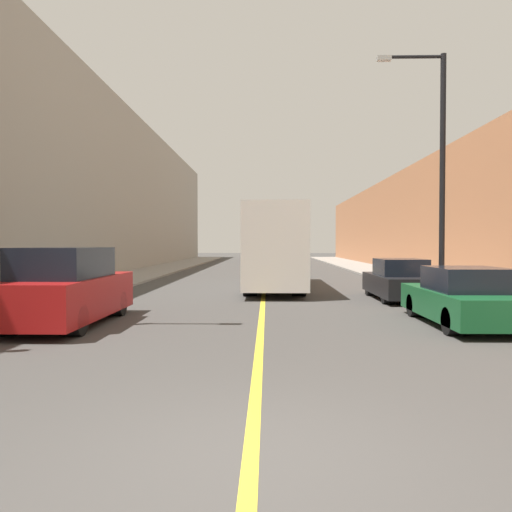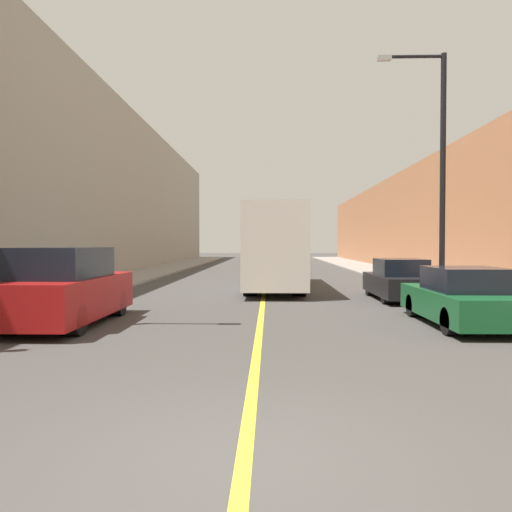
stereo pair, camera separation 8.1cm
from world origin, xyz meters
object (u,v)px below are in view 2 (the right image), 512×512
Objects in this scene: bus at (274,247)px; car_right_mid at (399,281)px; parked_suv_left at (66,289)px; car_right_near at (463,299)px; street_lamp_right at (438,161)px.

bus reaches higher than car_right_mid.
parked_suv_left is 9.78m from car_right_near.
parked_suv_left is at bearing -149.25° from car_right_mid.
car_right_mid is at bearing 30.75° from parked_suv_left.
car_right_near is at bearing -88.67° from car_right_mid.
bus is 6.34m from car_right_mid.
bus is 2.08× the size of parked_suv_left.
car_right_near is (9.77, 0.18, -0.24)m from parked_suv_left.
car_right_mid reaches higher than car_right_near.
car_right_near is 7.28m from street_lamp_right.
street_lamp_right reaches higher than car_right_mid.
car_right_near is 0.52× the size of street_lamp_right.
parked_suv_left is 13.16m from street_lamp_right.
bus reaches higher than parked_suv_left.
car_right_mid is (-0.13, 5.56, 0.01)m from car_right_near.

